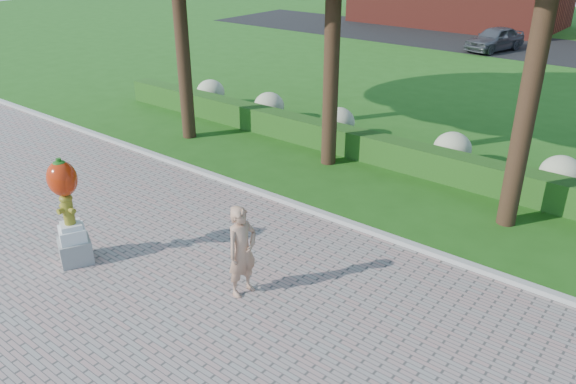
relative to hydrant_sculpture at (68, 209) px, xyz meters
name	(u,v)px	position (x,y,z in m)	size (l,w,h in m)	color
ground	(242,272)	(3.00, 1.87, -1.27)	(100.00, 100.00, 0.00)	#205415
curb	(326,216)	(3.00, 4.87, -1.19)	(40.00, 0.18, 0.15)	#ADADA5
lawn_hedge	(405,156)	(3.00, 8.87, -0.87)	(24.00, 0.70, 0.80)	#204B15
hydrangea_row	(439,146)	(3.57, 9.87, -0.72)	(20.10, 1.10, 0.99)	#ADAD84
hydrant_sculpture	(68,209)	(0.00, 0.00, 0.00)	(0.83, 0.83, 2.32)	gray
woman	(242,251)	(3.52, 1.35, -0.31)	(0.67, 0.44, 1.83)	tan
parked_car	(495,39)	(-1.17, 27.56, -0.58)	(1.59, 3.95, 1.35)	#47494F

